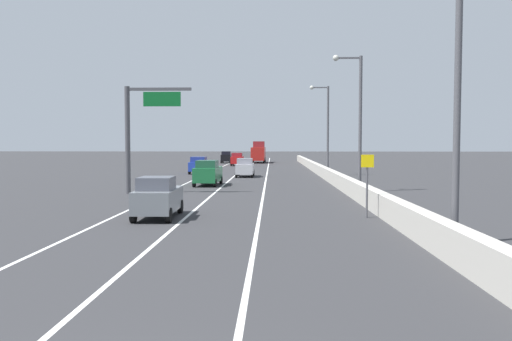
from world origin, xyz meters
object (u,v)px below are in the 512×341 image
lamp_post_right_near (450,80)px  car_red_3 (237,159)px  car_silver_0 (245,168)px  speed_advisory_sign (367,181)px  lamp_post_right_third (325,124)px  car_gray_2 (158,197)px  car_blue_5 (199,165)px  box_truck (258,153)px  overhead_sign_gantry (138,126)px  lamp_post_right_second (357,114)px  car_black_4 (226,157)px  car_green_1 (208,173)px

lamp_post_right_near → car_red_3: 65.28m
car_silver_0 → speed_advisory_sign: bearing=-76.2°
lamp_post_right_third → car_gray_2: bearing=-108.9°
car_red_3 → car_blue_5: size_ratio=1.06×
speed_advisory_sign → box_truck: (-7.03, 70.37, 0.03)m
overhead_sign_gantry → lamp_post_right_second: (15.47, 1.79, 0.96)m
lamp_post_right_near → car_silver_0: (-8.99, 36.39, -4.71)m
car_silver_0 → car_black_4: (-5.46, 38.84, 0.08)m
lamp_post_right_third → car_silver_0: lamp_post_right_third is taller
lamp_post_right_second → lamp_post_right_third: (-0.24, 19.49, 0.00)m
car_silver_0 → car_blue_5: size_ratio=1.04×
car_blue_5 → speed_advisory_sign: bearing=-69.8°
speed_advisory_sign → lamp_post_right_third: (1.36, 32.54, 3.93)m
car_black_4 → lamp_post_right_second: bearing=-75.5°
lamp_post_right_second → lamp_post_right_third: same height
car_gray_2 → box_truck: box_truck is taller
lamp_post_right_near → car_green_1: lamp_post_right_near is taller
overhead_sign_gantry → box_truck: 59.57m
lamp_post_right_third → box_truck: bearing=102.5°
lamp_post_right_third → car_red_3: lamp_post_right_third is taller
car_blue_5 → box_truck: bearing=80.2°
car_green_1 → car_red_3: bearing=90.3°
lamp_post_right_second → box_truck: size_ratio=1.13×
car_red_3 → box_truck: box_truck is taller
speed_advisory_sign → lamp_post_right_second: 13.72m
car_silver_0 → car_blue_5: bearing=135.9°
car_silver_0 → car_red_3: bearing=95.6°
lamp_post_right_third → car_black_4: size_ratio=2.16×
overhead_sign_gantry → lamp_post_right_near: (15.48, -17.69, 0.96)m
overhead_sign_gantry → speed_advisory_sign: 18.11m
lamp_post_right_near → car_blue_5: lamp_post_right_near is taller
overhead_sign_gantry → speed_advisory_sign: bearing=-39.1°
car_blue_5 → car_gray_2: bearing=-85.0°
car_gray_2 → lamp_post_right_third: bearing=71.1°
car_green_1 → car_gray_2: bearing=-90.0°
lamp_post_right_second → lamp_post_right_third: size_ratio=1.00×
overhead_sign_gantry → car_silver_0: bearing=70.8°
car_red_3 → lamp_post_right_second: bearing=-75.3°
box_truck → lamp_post_right_second: bearing=-81.4°
car_green_1 → box_truck: size_ratio=0.53×
lamp_post_right_third → car_gray_2: (-11.27, -32.88, -4.71)m
lamp_post_right_third → car_green_1: (-11.26, -13.98, -4.63)m
lamp_post_right_second → car_silver_0: (-8.97, 16.90, -4.71)m
car_red_3 → car_black_4: (-2.73, 11.17, 0.04)m
car_black_4 → car_silver_0: bearing=-82.0°
car_silver_0 → car_black_4: bearing=98.0°
speed_advisory_sign → car_green_1: (-9.90, 18.56, -0.70)m
car_black_4 → lamp_post_right_third: bearing=-68.6°
overhead_sign_gantry → car_blue_5: bearing=88.0°
lamp_post_right_near → lamp_post_right_second: same height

